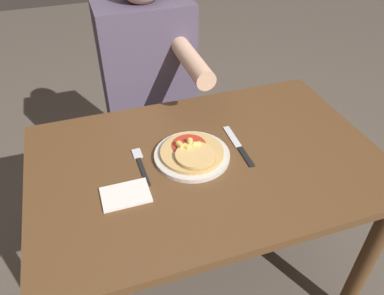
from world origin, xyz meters
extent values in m
plane|color=brown|center=(0.00, 0.00, 0.00)|extent=(8.00, 8.00, 0.00)
cube|color=brown|center=(0.00, 0.00, 0.71)|extent=(1.11, 0.73, 0.03)
cylinder|color=brown|center=(0.50, -0.30, 0.35)|extent=(0.06, 0.06, 0.69)
cylinder|color=brown|center=(-0.50, 0.30, 0.35)|extent=(0.06, 0.06, 0.69)
cylinder|color=brown|center=(0.50, 0.30, 0.35)|extent=(0.06, 0.06, 0.69)
cylinder|color=beige|center=(-0.04, 0.02, 0.73)|extent=(0.24, 0.24, 0.01)
cylinder|color=tan|center=(-0.04, 0.02, 0.74)|extent=(0.20, 0.20, 0.01)
cylinder|color=#B22D1E|center=(-0.04, 0.05, 0.75)|extent=(0.11, 0.11, 0.00)
cylinder|color=tan|center=(-0.04, -0.01, 0.76)|extent=(0.13, 0.13, 0.01)
cylinder|color=#E5BC5B|center=(-0.02, 0.03, 0.76)|extent=(0.03, 0.02, 0.02)
cylinder|color=#E5BC5B|center=(-0.06, 0.03, 0.76)|extent=(0.03, 0.03, 0.02)
cylinder|color=#E5BC5B|center=(-0.08, 0.04, 0.76)|extent=(0.03, 0.03, 0.02)
cylinder|color=#E5BC5B|center=(-0.04, 0.04, 0.76)|extent=(0.03, 0.04, 0.02)
cube|color=black|center=(-0.21, 0.00, 0.73)|extent=(0.02, 0.13, 0.00)
cube|color=silver|center=(-0.21, 0.09, 0.73)|extent=(0.03, 0.05, 0.00)
cube|color=black|center=(0.12, -0.03, 0.73)|extent=(0.02, 0.10, 0.00)
cube|color=silver|center=(0.12, 0.08, 0.73)|extent=(0.02, 0.12, 0.00)
cube|color=silver|center=(-0.28, -0.08, 0.73)|extent=(0.14, 0.10, 0.01)
cylinder|color=#2D2D38|center=(-0.14, 0.58, 0.24)|extent=(0.11, 0.11, 0.48)
cylinder|color=#2D2D38|center=(0.03, 0.58, 0.24)|extent=(0.11, 0.11, 0.48)
cube|color=#4C4256|center=(-0.06, 0.58, 0.76)|extent=(0.38, 0.22, 0.57)
cylinder|color=tan|center=(0.06, 0.32, 0.90)|extent=(0.07, 0.30, 0.07)
camera|label=1|loc=(-0.33, -0.84, 1.50)|focal=35.00mm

